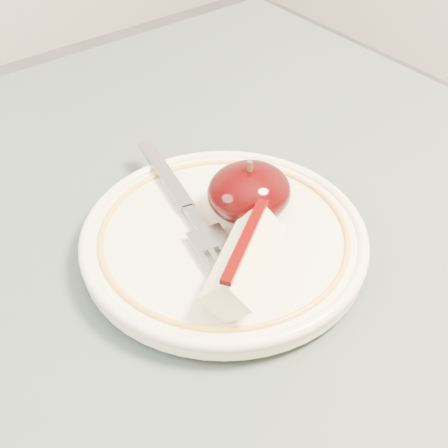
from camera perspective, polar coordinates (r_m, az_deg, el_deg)
plate at (r=0.46m, az=0.00°, el=-1.31°), size 0.21×0.21×0.02m
apple_half at (r=0.47m, az=2.30°, el=2.94°), size 0.06×0.06×0.05m
apple_wedge at (r=0.41m, az=1.93°, el=-3.33°), size 0.09×0.08×0.04m
fork at (r=0.48m, az=-3.27°, el=1.41°), size 0.06×0.19×0.00m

